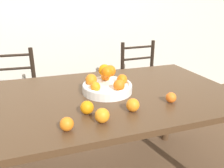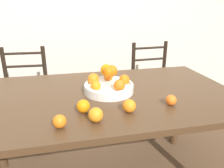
# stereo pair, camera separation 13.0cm
# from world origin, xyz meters

# --- Properties ---
(wall_back) EXTENTS (8.00, 0.06, 2.60)m
(wall_back) POSITION_xyz_m (0.00, 1.56, 1.30)
(wall_back) COLOR silver
(wall_back) RESTS_ON ground_plane
(dining_table) EXTENTS (1.74, 0.98, 0.77)m
(dining_table) POSITION_xyz_m (0.00, 0.00, 0.68)
(dining_table) COLOR #4C331E
(dining_table) RESTS_ON ground_plane
(fruit_bowl) EXTENTS (0.32, 0.32, 0.18)m
(fruit_bowl) POSITION_xyz_m (0.05, 0.02, 0.82)
(fruit_bowl) COLOR white
(fruit_bowl) RESTS_ON dining_table
(orange_loose_0) EXTENTS (0.07, 0.07, 0.07)m
(orange_loose_0) POSITION_xyz_m (-0.09, -0.34, 0.80)
(orange_loose_0) COLOR orange
(orange_loose_0) RESTS_ON dining_table
(orange_loose_1) EXTENTS (0.06, 0.06, 0.06)m
(orange_loose_1) POSITION_xyz_m (0.35, -0.25, 0.80)
(orange_loose_1) COLOR orange
(orange_loose_1) RESTS_ON dining_table
(orange_loose_2) EXTENTS (0.07, 0.07, 0.07)m
(orange_loose_2) POSITION_xyz_m (0.10, -0.28, 0.80)
(orange_loose_2) COLOR orange
(orange_loose_2) RESTS_ON dining_table
(orange_loose_3) EXTENTS (0.06, 0.06, 0.06)m
(orange_loose_3) POSITION_xyz_m (-0.26, -0.36, 0.80)
(orange_loose_3) COLOR orange
(orange_loose_3) RESTS_ON dining_table
(orange_loose_4) EXTENTS (0.07, 0.07, 0.07)m
(orange_loose_4) POSITION_xyz_m (-0.14, -0.23, 0.80)
(orange_loose_4) COLOR orange
(orange_loose_4) RESTS_ON dining_table
(chair_left) EXTENTS (0.44, 0.42, 0.92)m
(chair_left) POSITION_xyz_m (-0.61, 0.82, 0.46)
(chair_left) COLOR black
(chair_left) RESTS_ON ground_plane
(chair_right) EXTENTS (0.44, 0.42, 0.92)m
(chair_right) POSITION_xyz_m (0.72, 0.82, 0.46)
(chair_right) COLOR black
(chair_right) RESTS_ON ground_plane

